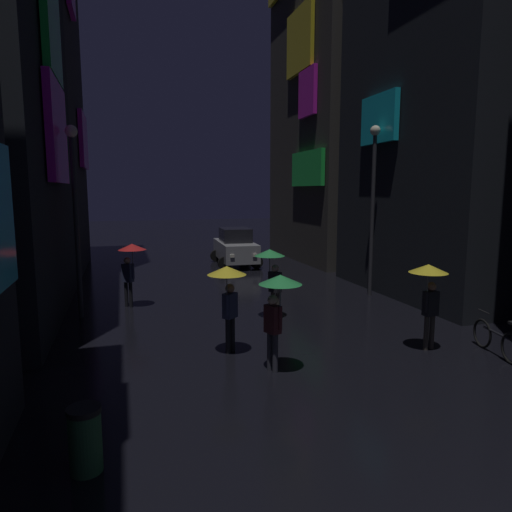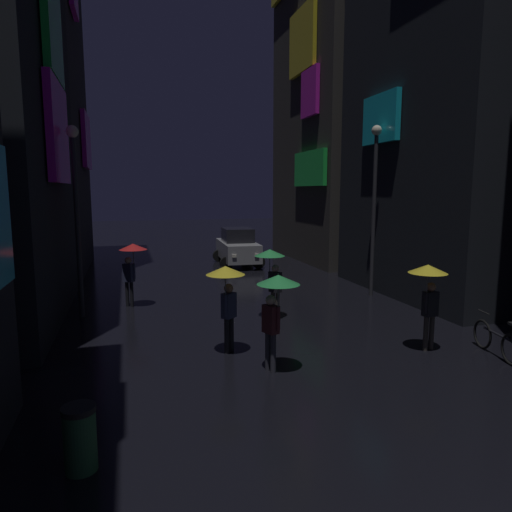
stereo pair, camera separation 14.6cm
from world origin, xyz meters
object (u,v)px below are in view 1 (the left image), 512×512
car_distant (235,247)px  streetlamp_left_far (75,200)px  pedestrian_near_crossing_yellow (429,283)px  streetlamp_right_far (373,193)px  pedestrian_foreground_left_green (278,296)px  pedestrian_midstreet_left_red (131,257)px  pedestrian_far_right_green (271,264)px  pedestrian_foreground_right_yellow (228,285)px  bicycle_parked_at_storefront (497,340)px  trash_bin (85,439)px

car_distant → streetlamp_left_far: 11.17m
pedestrian_near_crossing_yellow → streetlamp_right_far: bearing=72.6°
pedestrian_foreground_left_green → pedestrian_midstreet_left_red: same height
pedestrian_far_right_green → pedestrian_foreground_right_yellow: bearing=-127.0°
pedestrian_midstreet_left_red → car_distant: size_ratio=0.50×
pedestrian_near_crossing_yellow → car_distant: (-1.32, 13.85, -0.74)m
pedestrian_near_crossing_yellow → streetlamp_left_far: size_ratio=0.37×
pedestrian_far_right_green → streetlamp_left_far: 6.10m
pedestrian_midstreet_left_red → pedestrian_far_right_green: size_ratio=1.00×
streetlamp_right_far → pedestrian_midstreet_left_red: bearing=175.3°
streetlamp_right_far → pedestrian_far_right_green: bearing=-156.2°
pedestrian_foreground_left_green → pedestrian_foreground_right_yellow: (-0.75, 1.38, 0.00)m
car_distant → pedestrian_foreground_right_yellow: bearing=-104.6°
pedestrian_foreground_right_yellow → pedestrian_midstreet_left_red: bearing=111.6°
car_distant → bicycle_parked_at_storefront: bearing=-79.6°
streetlamp_right_far → trash_bin: bearing=-137.9°
pedestrian_foreground_right_yellow → streetlamp_left_far: bearing=129.5°
pedestrian_midstreet_left_red → pedestrian_foreground_left_green: bearing=-66.9°
pedestrian_near_crossing_yellow → pedestrian_far_right_green: size_ratio=1.00×
streetlamp_right_far → trash_bin: 12.97m
trash_bin → car_distant: bearing=69.5°
pedestrian_far_right_green → trash_bin: bearing=-126.8°
pedestrian_near_crossing_yellow → pedestrian_far_right_green: 4.56m
pedestrian_midstreet_left_red → trash_bin: 9.23m
streetlamp_right_far → pedestrian_foreground_right_yellow: bearing=-144.8°
streetlamp_right_far → pedestrian_foreground_left_green: bearing=-133.8°
pedestrian_midstreet_left_red → pedestrian_near_crossing_yellow: bearing=-43.3°
pedestrian_foreground_right_yellow → streetlamp_left_far: (-3.60, 4.37, 1.89)m
pedestrian_near_crossing_yellow → pedestrian_far_right_green: bearing=126.8°
bicycle_parked_at_storefront → streetlamp_right_far: streetlamp_right_far is taller
pedestrian_foreground_left_green → car_distant: size_ratio=0.50×
pedestrian_foreground_right_yellow → pedestrian_far_right_green: 3.17m
pedestrian_far_right_green → trash_bin: 8.12m
pedestrian_midstreet_left_red → bicycle_parked_at_storefront: (8.06, -7.09, -1.28)m
pedestrian_far_right_green → bicycle_parked_at_storefront: bearing=-47.2°
pedestrian_far_right_green → trash_bin: size_ratio=2.28×
pedestrian_foreground_left_green → streetlamp_right_far: bearing=46.2°
pedestrian_foreground_right_yellow → trash_bin: size_ratio=2.28×
pedestrian_foreground_left_green → pedestrian_midstreet_left_red: bearing=113.1°
pedestrian_far_right_green → bicycle_parked_at_storefront: 6.15m
pedestrian_foreground_right_yellow → car_distant: 13.18m
trash_bin → streetlamp_right_far: bearing=42.1°
pedestrian_near_crossing_yellow → trash_bin: size_ratio=2.28×
streetlamp_left_far → trash_bin: 8.85m
pedestrian_foreground_right_yellow → bicycle_parked_at_storefront: 6.41m
pedestrian_foreground_left_green → pedestrian_near_crossing_yellow: size_ratio=1.00×
pedestrian_near_crossing_yellow → pedestrian_foreground_right_yellow: bearing=166.5°
car_distant → streetlamp_left_far: streetlamp_left_far is taller
pedestrian_near_crossing_yellow → pedestrian_far_right_green: (-2.73, 3.65, 0.00)m
pedestrian_foreground_right_yellow → pedestrian_near_crossing_yellow: (4.64, -1.11, 0.00)m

